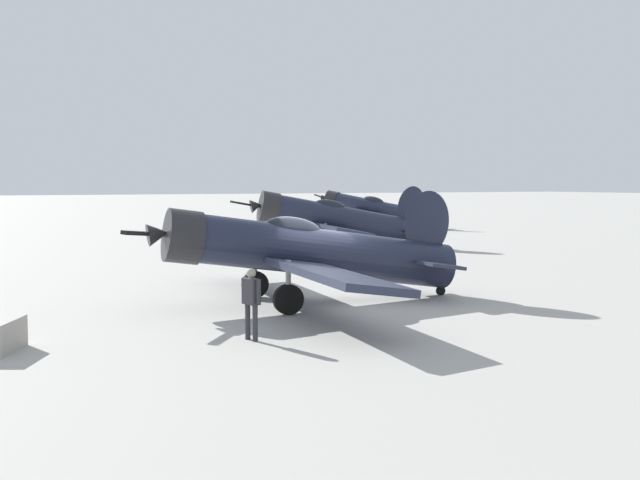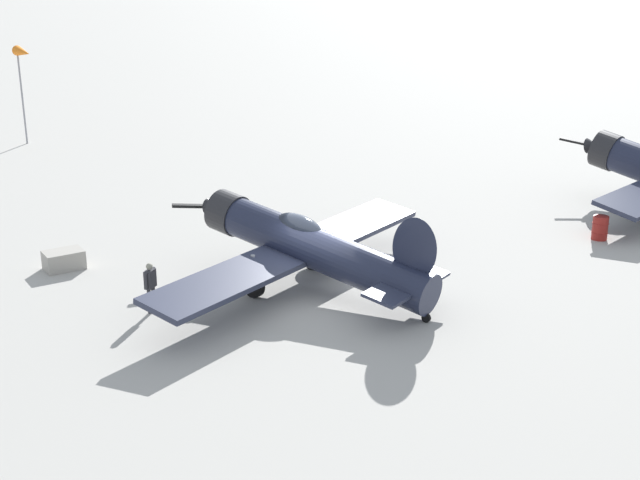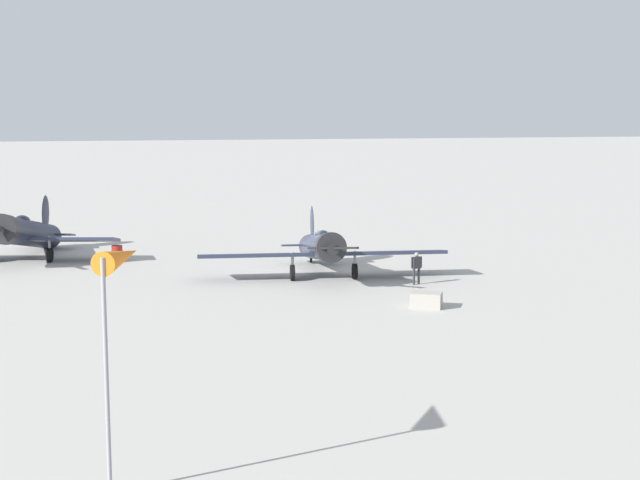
{
  "view_description": "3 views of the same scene",
  "coord_description": "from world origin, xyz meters",
  "px_view_note": "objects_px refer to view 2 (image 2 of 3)",
  "views": [
    {
      "loc": [
        -19.09,
        9.6,
        3.43
      ],
      "look_at": [
        0.0,
        0.0,
        1.8
      ],
      "focal_mm": 42.28,
      "sensor_mm": 36.0,
      "label": 1
    },
    {
      "loc": [
        -22.62,
        -13.4,
        10.72
      ],
      "look_at": [
        0.0,
        0.0,
        1.8
      ],
      "focal_mm": 49.1,
      "sensor_mm": 36.0,
      "label": 2
    },
    {
      "loc": [
        10.68,
        46.05,
        8.54
      ],
      "look_at": [
        0.0,
        0.0,
        1.8
      ],
      "focal_mm": 52.42,
      "sensor_mm": 36.0,
      "label": 3
    }
  ],
  "objects_px": {
    "airplane_foreground": "(308,246)",
    "fuel_drum": "(600,228)",
    "equipment_crate": "(64,260)",
    "windsock_mast": "(23,56)",
    "ground_crew_mechanic": "(150,282)"
  },
  "relations": [
    {
      "from": "airplane_foreground",
      "to": "equipment_crate",
      "type": "bearing_deg",
      "value": 23.89
    },
    {
      "from": "ground_crew_mechanic",
      "to": "fuel_drum",
      "type": "height_order",
      "value": "ground_crew_mechanic"
    },
    {
      "from": "ground_crew_mechanic",
      "to": "fuel_drum",
      "type": "xyz_separation_m",
      "value": [
        14.05,
        -10.1,
        -0.49
      ]
    },
    {
      "from": "equipment_crate",
      "to": "ground_crew_mechanic",
      "type": "bearing_deg",
      "value": -104.26
    },
    {
      "from": "ground_crew_mechanic",
      "to": "fuel_drum",
      "type": "distance_m",
      "value": 17.31
    },
    {
      "from": "ground_crew_mechanic",
      "to": "equipment_crate",
      "type": "relative_size",
      "value": 1.0
    },
    {
      "from": "windsock_mast",
      "to": "equipment_crate",
      "type": "bearing_deg",
      "value": -129.1
    },
    {
      "from": "equipment_crate",
      "to": "windsock_mast",
      "type": "relative_size",
      "value": 0.29
    },
    {
      "from": "fuel_drum",
      "to": "windsock_mast",
      "type": "xyz_separation_m",
      "value": [
        0.31,
        31.28,
        4.53
      ]
    },
    {
      "from": "fuel_drum",
      "to": "windsock_mast",
      "type": "height_order",
      "value": "windsock_mast"
    },
    {
      "from": "airplane_foreground",
      "to": "ground_crew_mechanic",
      "type": "relative_size",
      "value": 7.97
    },
    {
      "from": "airplane_foreground",
      "to": "windsock_mast",
      "type": "distance_m",
      "value": 26.7
    },
    {
      "from": "airplane_foreground",
      "to": "fuel_drum",
      "type": "xyz_separation_m",
      "value": [
        10.05,
        -6.92,
        -1.02
      ]
    },
    {
      "from": "equipment_crate",
      "to": "windsock_mast",
      "type": "height_order",
      "value": "windsock_mast"
    },
    {
      "from": "airplane_foreground",
      "to": "fuel_drum",
      "type": "relative_size",
      "value": 13.62
    }
  ]
}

